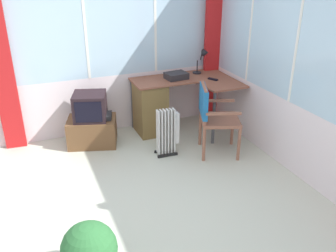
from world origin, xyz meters
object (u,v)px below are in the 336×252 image
desk_lamp (204,57)px  paper_tray (176,76)px  desk (156,104)px  potted_plant (90,251)px  wooden_armchair (211,111)px  space_heater (168,132)px  tv_remote (213,79)px  tv_on_stand (92,122)px

desk_lamp → paper_tray: 0.52m
desk → potted_plant: 2.81m
wooden_armchair → space_heater: size_ratio=1.47×
tv_remote → tv_on_stand: (-1.72, 0.20, -0.46)m
tv_on_stand → space_heater: size_ratio=1.18×
desk → paper_tray: size_ratio=4.68×
desk → space_heater: bearing=-98.1°
desk → paper_tray: 0.50m
desk_lamp → tv_remote: size_ratio=2.54×
desk → potted_plant: (-1.45, -2.41, -0.14)m
desk → paper_tray: bearing=-2.8°
desk_lamp → potted_plant: 3.42m
paper_tray → potted_plant: bearing=-126.4°
tv_remote → wooden_armchair: size_ratio=0.16×
tv_remote → space_heater: (-0.87, -0.45, -0.47)m
desk_lamp → potted_plant: size_ratio=0.72×
paper_tray → wooden_armchair: (0.10, -0.86, -0.23)m
desk → desk_lamp: (0.78, 0.07, 0.60)m
paper_tray → tv_on_stand: paper_tray is taller
paper_tray → space_heater: (-0.41, -0.70, -0.50)m
space_heater → potted_plant: 2.17m
desk_lamp → tv_remote: bearing=-92.4°
space_heater → potted_plant: (-1.35, -1.70, -0.03)m
wooden_armchair → paper_tray: bearing=96.9°
potted_plant → paper_tray: bearing=53.6°
wooden_armchair → space_heater: wooden_armchair is taller
paper_tray → wooden_armchair: bearing=-83.1°
desk → desk_lamp: desk_lamp is taller
paper_tray → space_heater: paper_tray is taller
potted_plant → desk: bearing=58.9°
wooden_armchair → potted_plant: wooden_armchair is taller
paper_tray → potted_plant: (-1.76, -2.39, -0.54)m
tv_remote → paper_tray: size_ratio=0.50×
tv_on_stand → potted_plant: bearing=-102.0°
desk → wooden_armchair: 0.98m
paper_tray → space_heater: 0.95m
desk → desk_lamp: 0.99m
desk → paper_tray: paper_tray is taller
tv_remote → potted_plant: tv_remote is taller
tv_on_stand → space_heater: 1.07m
wooden_armchair → potted_plant: size_ratio=1.75×
wooden_armchair → tv_on_stand: 1.62m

